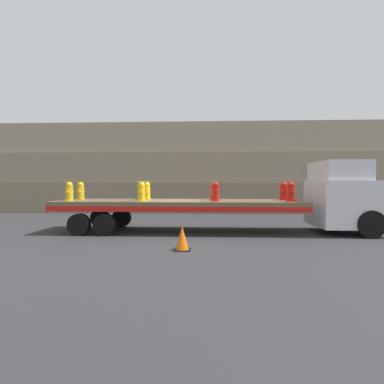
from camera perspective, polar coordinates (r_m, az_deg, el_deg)
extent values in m
plane|color=#2D2D30|center=(12.34, -2.43, -7.50)|extent=(120.00, 120.00, 0.00)
cube|color=#84755B|center=(20.97, -0.26, -0.94)|extent=(60.00, 3.00, 2.01)
cube|color=gray|center=(21.12, -0.23, 4.53)|extent=(60.00, 3.00, 2.01)
cube|color=tan|center=(21.47, -0.21, 9.88)|extent=(60.00, 3.00, 2.01)
cube|color=silver|center=(13.32, 26.96, -1.94)|extent=(2.37, 2.49, 1.79)
cube|color=silver|center=(13.21, 26.10, 3.58)|extent=(1.66, 2.29, 0.76)
cube|color=black|center=(13.59, 29.48, -0.39)|extent=(0.95, 2.19, 1.00)
cylinder|color=black|center=(12.51, 30.88, -5.30)|extent=(1.00, 0.28, 1.00)
cylinder|color=black|center=(14.62, 26.51, -4.26)|extent=(1.00, 0.28, 1.00)
cube|color=brown|center=(12.20, -2.44, -1.98)|extent=(9.85, 2.44, 0.16)
cube|color=red|center=(11.04, -2.99, -3.32)|extent=(9.85, 0.08, 0.20)
cube|color=red|center=(13.39, -1.98, -2.43)|extent=(9.85, 0.08, 0.20)
cylinder|color=black|center=(11.75, -16.30, -6.00)|extent=(0.82, 0.30, 0.82)
cylinder|color=black|center=(13.88, -13.25, -4.80)|extent=(0.82, 0.30, 0.82)
cylinder|color=black|center=(12.11, -20.73, -5.82)|extent=(0.82, 0.30, 0.82)
cylinder|color=black|center=(14.18, -17.09, -4.69)|extent=(0.82, 0.30, 0.82)
cylinder|color=gold|center=(12.82, -22.32, -1.50)|extent=(0.36, 0.36, 0.03)
cylinder|color=gold|center=(12.81, -22.33, -0.32)|extent=(0.29, 0.29, 0.55)
sphere|color=gold|center=(12.80, -22.35, 1.19)|extent=(0.27, 0.27, 0.27)
cylinder|color=gold|center=(12.63, -22.71, -0.05)|extent=(0.13, 0.11, 0.13)
cylinder|color=gold|center=(12.98, -21.96, 0.00)|extent=(0.13, 0.11, 0.13)
cylinder|color=gold|center=(13.80, -20.42, -1.26)|extent=(0.36, 0.36, 0.03)
cylinder|color=gold|center=(13.79, -20.43, -0.17)|extent=(0.29, 0.29, 0.55)
sphere|color=gold|center=(13.78, -20.45, 1.24)|extent=(0.27, 0.27, 0.27)
cylinder|color=gold|center=(13.60, -20.76, 0.09)|extent=(0.13, 0.11, 0.13)
cylinder|color=gold|center=(13.97, -20.12, 0.13)|extent=(0.13, 0.11, 0.13)
cylinder|color=gold|center=(11.89, -9.62, -1.63)|extent=(0.36, 0.36, 0.03)
cylinder|color=gold|center=(11.87, -9.62, -0.37)|extent=(0.29, 0.29, 0.55)
sphere|color=gold|center=(11.87, -9.63, 1.26)|extent=(0.27, 0.27, 0.27)
cylinder|color=gold|center=(11.68, -9.83, -0.08)|extent=(0.13, 0.11, 0.13)
cylinder|color=gold|center=(12.06, -9.42, -0.02)|extent=(0.13, 0.11, 0.13)
cylinder|color=gold|center=(12.94, -8.59, -1.36)|extent=(0.36, 0.36, 0.03)
cylinder|color=gold|center=(12.93, -8.60, -0.20)|extent=(0.29, 0.29, 0.55)
sphere|color=gold|center=(12.92, -8.61, 1.30)|extent=(0.27, 0.27, 0.27)
cylinder|color=gold|center=(12.73, -8.78, 0.07)|extent=(0.13, 0.11, 0.13)
cylinder|color=gold|center=(13.12, -8.43, 0.12)|extent=(0.13, 0.11, 0.13)
cylinder|color=red|center=(11.61, 4.43, -1.69)|extent=(0.36, 0.36, 0.03)
cylinder|color=red|center=(11.60, 4.43, -0.40)|extent=(0.29, 0.29, 0.55)
sphere|color=red|center=(11.59, 4.43, 1.27)|extent=(0.27, 0.27, 0.27)
cylinder|color=red|center=(11.40, 4.46, -0.10)|extent=(0.13, 0.11, 0.13)
cylinder|color=red|center=(11.80, 4.40, -0.04)|extent=(0.13, 0.11, 0.13)
cylinder|color=red|center=(12.69, 4.29, -1.40)|extent=(0.36, 0.36, 0.03)
cylinder|color=red|center=(12.68, 4.29, -0.22)|extent=(0.29, 0.29, 0.55)
sphere|color=red|center=(12.67, 4.29, 1.31)|extent=(0.27, 0.27, 0.27)
cylinder|color=red|center=(12.48, 4.31, 0.05)|extent=(0.13, 0.11, 0.13)
cylinder|color=red|center=(12.87, 4.27, 0.11)|extent=(0.13, 0.11, 0.13)
cylinder|color=red|center=(12.05, 18.28, -1.65)|extent=(0.36, 0.36, 0.03)
cylinder|color=red|center=(12.04, 18.29, -0.40)|extent=(0.29, 0.29, 0.55)
sphere|color=red|center=(12.03, 18.30, 1.21)|extent=(0.27, 0.27, 0.27)
cylinder|color=red|center=(11.84, 18.55, -0.12)|extent=(0.13, 0.11, 0.13)
cylinder|color=red|center=(12.22, 18.04, -0.06)|extent=(0.13, 0.11, 0.13)
cylinder|color=red|center=(13.09, 17.02, -1.38)|extent=(0.36, 0.36, 0.03)
cylinder|color=red|center=(13.07, 17.03, -0.23)|extent=(0.29, 0.29, 0.55)
sphere|color=red|center=(13.07, 17.04, 1.25)|extent=(0.27, 0.27, 0.27)
cylinder|color=red|center=(12.88, 17.25, 0.03)|extent=(0.13, 0.11, 0.13)
cylinder|color=red|center=(13.26, 16.82, 0.08)|extent=(0.13, 0.11, 0.13)
cube|color=yellow|center=(12.39, -9.10, 1.94)|extent=(0.05, 2.64, 0.01)
cube|color=yellow|center=(12.13, 4.36, 1.96)|extent=(0.05, 2.64, 0.01)
cube|color=black|center=(8.99, -1.89, -10.89)|extent=(0.51, 0.51, 0.03)
cone|color=orange|center=(8.92, -1.89, -8.68)|extent=(0.39, 0.39, 0.68)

